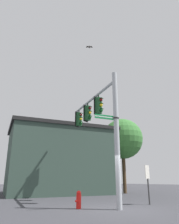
# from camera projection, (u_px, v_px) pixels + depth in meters

# --- Properties ---
(ground_plane) EXTENTS (80.00, 80.00, 0.00)m
(ground_plane) POSITION_uv_depth(u_px,v_px,m) (120.00, 210.00, 9.80)
(ground_plane) COLOR #38383D
(signal_pole) EXTENTS (0.27, 0.27, 7.10)m
(signal_pole) POSITION_uv_depth(u_px,v_px,m) (117.00, 135.00, 10.86)
(signal_pole) COLOR #ADB2B7
(signal_pole) RESTS_ON ground
(mast_arm) EXTENTS (3.50, 5.47, 0.17)m
(mast_arm) POSITION_uv_depth(u_px,v_px,m) (92.00, 99.00, 14.56)
(mast_arm) COLOR #ADB2B7
(traffic_light_nearest_pole) EXTENTS (0.54, 0.49, 1.31)m
(traffic_light_nearest_pole) POSITION_uv_depth(u_px,v_px,m) (99.00, 105.00, 13.38)
(traffic_light_nearest_pole) COLOR black
(traffic_light_mid_inner) EXTENTS (0.54, 0.49, 1.31)m
(traffic_light_mid_inner) POSITION_uv_depth(u_px,v_px,m) (88.00, 113.00, 14.94)
(traffic_light_mid_inner) COLOR black
(traffic_light_mid_outer) EXTENTS (0.54, 0.49, 1.31)m
(traffic_light_mid_outer) POSITION_uv_depth(u_px,v_px,m) (79.00, 119.00, 16.51)
(traffic_light_mid_outer) COLOR black
(street_name_sign) EXTENTS (1.21, 0.82, 0.22)m
(street_name_sign) POSITION_uv_depth(u_px,v_px,m) (110.00, 118.00, 11.00)
(street_name_sign) COLOR #147238
(bird_flying) EXTENTS (0.32, 0.45, 0.12)m
(bird_flying) POSITION_uv_depth(u_px,v_px,m) (89.00, 47.00, 15.06)
(bird_flying) COLOR #4C4742
(storefront_building) EXTENTS (12.02, 11.46, 6.06)m
(storefront_building) POSITION_uv_depth(u_px,v_px,m) (59.00, 160.00, 20.39)
(storefront_building) COLOR #33473D
(storefront_building) RESTS_ON ground
(tree_by_storefront) EXTENTS (4.05, 4.05, 7.27)m
(tree_by_storefront) POSITION_uv_depth(u_px,v_px,m) (123.00, 139.00, 21.51)
(tree_by_storefront) COLOR #4C3823
(tree_by_storefront) RESTS_ON ground
(fire_hydrant) EXTENTS (0.35, 0.24, 0.82)m
(fire_hydrant) POSITION_uv_depth(u_px,v_px,m) (79.00, 200.00, 10.25)
(fire_hydrant) COLOR red
(fire_hydrant) RESTS_ON ground
(historical_marker) EXTENTS (0.60, 0.08, 2.13)m
(historical_marker) POSITION_uv_depth(u_px,v_px,m) (148.00, 178.00, 12.05)
(historical_marker) COLOR #333333
(historical_marker) RESTS_ON ground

